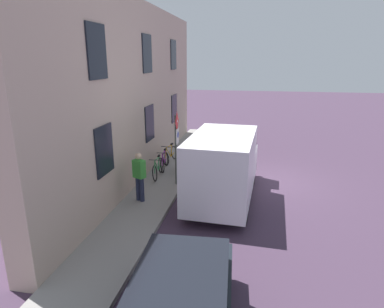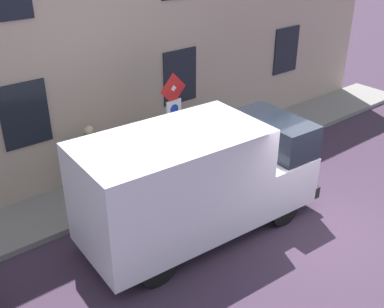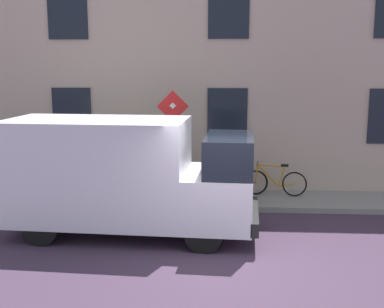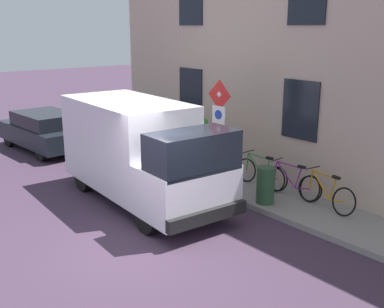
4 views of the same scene
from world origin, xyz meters
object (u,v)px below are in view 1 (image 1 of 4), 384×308
Objects in this scene: sign_post_stacked at (177,138)px; delivery_van at (224,164)px; bicycle_purple at (164,161)px; pedestrian at (139,175)px; bicycle_orange at (170,155)px; litter_bin at (182,161)px; bicycle_green at (158,168)px.

delivery_van is at bearing 156.54° from sign_post_stacked.
bicycle_purple is 3.49m from pedestrian.
sign_post_stacked is 3.20m from bicycle_orange.
bicycle_orange is 1.02m from bicycle_purple.
litter_bin reaches higher than bicycle_purple.
delivery_van is at bearing 135.26° from pedestrian.
bicycle_green is 2.49m from pedestrian.
delivery_van is 3.20m from litter_bin.
delivery_van is 3.17× the size of bicycle_purple.
bicycle_orange is at bearing 174.17° from bicycle_purple.
bicycle_green is 1.24m from litter_bin.
sign_post_stacked is 1.88m from bicycle_green.
pedestrian reaches higher than bicycle_green.
delivery_van is at bearing 131.02° from litter_bin.
sign_post_stacked reaches higher than pedestrian.
litter_bin is (-0.85, 1.14, 0.08)m from bicycle_orange.
bicycle_green is (0.98, -0.62, -1.48)m from sign_post_stacked.
delivery_van is (-1.91, 0.83, -0.66)m from sign_post_stacked.
sign_post_stacked is 2.42m from bicycle_purple.
sign_post_stacked is 1.61× the size of bicycle_green.
bicycle_orange is at bearing -69.69° from sign_post_stacked.
sign_post_stacked is 2.18m from delivery_van.
sign_post_stacked is 0.51× the size of delivery_van.
pedestrian reaches higher than bicycle_orange.
sign_post_stacked reaches higher than bicycle_purple.
bicycle_orange and bicycle_purple have the same top height.
sign_post_stacked is 1.60× the size of bicycle_orange.
pedestrian is (0.90, 1.81, -0.92)m from sign_post_stacked.
pedestrian is 3.45m from litter_bin.
pedestrian is at bearing 112.44° from delivery_van.
pedestrian is at bearing -4.50° from bicycle_purple.
pedestrian is 1.91× the size of litter_bin.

